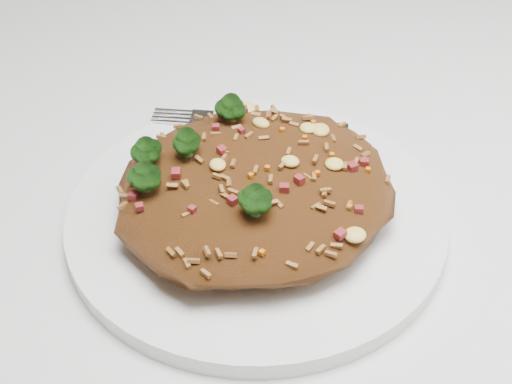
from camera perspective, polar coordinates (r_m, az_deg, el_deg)
dining_table at (r=0.64m, az=-0.15°, el=-3.52°), size 1.20×0.80×0.75m
plate at (r=0.51m, az=0.00°, el=-1.87°), size 0.27×0.27×0.01m
fried_rice at (r=0.49m, az=-0.14°, el=0.97°), size 0.20×0.18×0.06m
fork at (r=0.59m, az=0.23°, el=5.62°), size 0.12×0.13×0.00m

